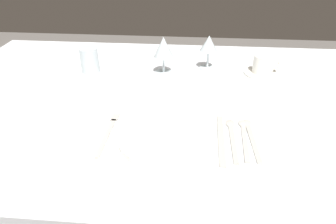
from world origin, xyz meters
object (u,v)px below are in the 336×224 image
dinner_plate (164,138)px  fork_outer (109,132)px  wine_glass_left (209,45)px  dinner_knife (221,140)px  drink_tumbler (90,62)px  spoon_dessert (244,134)px  wine_glass_centre (164,49)px  coffee_cup_left (264,64)px  spoon_soup (232,135)px  spoon_tea (251,134)px

dinner_plate → fork_outer: size_ratio=1.20×
fork_outer → wine_glass_left: (0.30, 0.49, 0.10)m
dinner_knife → drink_tumbler: size_ratio=2.37×
fork_outer → drink_tumbler: 0.46m
spoon_dessert → wine_glass_centre: (-0.27, 0.41, 0.10)m
coffee_cup_left → wine_glass_centre: size_ratio=0.70×
spoon_soup → spoon_dessert: size_ratio=1.02×
dinner_knife → coffee_cup_left: (0.19, 0.47, 0.04)m
dinner_plate → coffee_cup_left: size_ratio=2.46×
dinner_knife → spoon_tea: (0.09, 0.04, 0.00)m
coffee_cup_left → dinner_knife: bearing=-112.4°
wine_glass_centre → spoon_dessert: bearing=-56.3°
fork_outer → coffee_cup_left: size_ratio=2.05×
wine_glass_left → drink_tumbler: bearing=-171.2°
wine_glass_centre → dinner_knife: bearing=-65.2°
dinner_plate → drink_tumbler: bearing=127.9°
dinner_plate → drink_tumbler: size_ratio=2.59×
fork_outer → drink_tumbler: (-0.18, 0.42, 0.04)m
spoon_dessert → spoon_tea: bearing=3.7°
fork_outer → coffee_cup_left: bearing=41.3°
fork_outer → spoon_tea: (0.41, 0.02, -0.00)m
dinner_plate → spoon_tea: size_ratio=1.25×
coffee_cup_left → drink_tumbler: drink_tumbler is taller
dinner_plate → dinner_knife: size_ratio=1.09×
spoon_soup → coffee_cup_left: bearing=69.9°
spoon_tea → coffee_cup_left: coffee_cup_left is taller
dinner_knife → wine_glass_left: wine_glass_left is taller
fork_outer → spoon_dessert: bearing=3.3°
dinner_knife → spoon_tea: bearing=23.0°
dinner_plate → spoon_dessert: size_ratio=1.28×
fork_outer → coffee_cup_left: coffee_cup_left is taller
coffee_cup_left → wine_glass_left: size_ratio=0.75×
dinner_plate → spoon_dessert: bearing=11.3°
wine_glass_left → coffee_cup_left: bearing=-10.7°
wine_glass_centre → wine_glass_left: bearing=19.7°
dinner_plate → spoon_tea: 0.25m
dinner_plate → dinner_knife: (0.16, 0.01, -0.01)m
dinner_knife → wine_glass_centre: (-0.20, 0.44, 0.10)m
dinner_plate → wine_glass_left: (0.13, 0.52, 0.09)m
spoon_tea → wine_glass_centre: size_ratio=1.38×
dinner_plate → coffee_cup_left: (0.35, 0.48, 0.04)m
dinner_plate → wine_glass_left: wine_glass_left is taller
spoon_tea → wine_glass_centre: wine_glass_centre is taller
dinner_plate → dinner_knife: 0.16m
fork_outer → drink_tumbler: bearing=113.1°
coffee_cup_left → wine_glass_centre: wine_glass_centre is taller
spoon_soup → coffee_cup_left: 0.47m
fork_outer → spoon_tea: size_ratio=1.04×
fork_outer → spoon_tea: spoon_tea is taller
dinner_plate → wine_glass_centre: wine_glass_centre is taller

